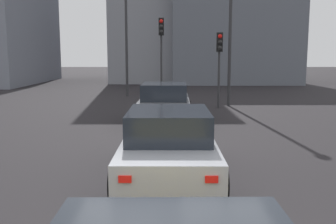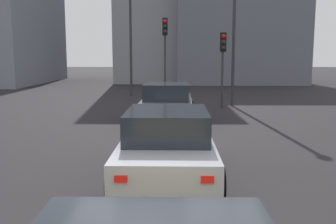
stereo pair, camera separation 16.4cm
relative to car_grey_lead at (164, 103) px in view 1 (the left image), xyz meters
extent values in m
cube|color=slate|center=(0.06, 0.00, -0.15)|extent=(4.62, 1.99, 0.64)
cube|color=#1E232B|center=(-0.17, 0.00, 0.47)|extent=(2.10, 1.70, 0.60)
cylinder|color=black|center=(1.45, -0.97, -0.41)|extent=(0.65, 0.24, 0.64)
cylinder|color=black|center=(1.50, 0.89, -0.41)|extent=(0.65, 0.24, 0.64)
cylinder|color=black|center=(-1.38, -0.89, -0.41)|extent=(0.65, 0.24, 0.64)
cylinder|color=black|center=(-1.33, 0.97, -0.41)|extent=(0.65, 0.24, 0.64)
cube|color=red|center=(-2.26, -0.61, -0.03)|extent=(0.04, 0.20, 0.11)
cube|color=red|center=(-2.22, 0.73, -0.03)|extent=(0.04, 0.20, 0.11)
cube|color=#A8AAB2|center=(-6.67, -0.13, -0.16)|extent=(4.40, 1.86, 0.62)
cube|color=#1E232B|center=(-6.89, -0.13, 0.44)|extent=(1.99, 1.62, 0.58)
cylinder|color=black|center=(-5.32, -1.05, -0.41)|extent=(0.64, 0.22, 0.64)
cylinder|color=black|center=(-5.31, 0.77, -0.41)|extent=(0.64, 0.22, 0.64)
cylinder|color=black|center=(-8.04, -1.03, -0.41)|extent=(0.64, 0.22, 0.64)
cylinder|color=black|center=(-8.03, 0.79, -0.41)|extent=(0.64, 0.22, 0.64)
cube|color=red|center=(-8.89, -0.77, -0.05)|extent=(0.03, 0.20, 0.11)
cube|color=red|center=(-8.88, 0.55, -0.05)|extent=(0.03, 0.20, 0.11)
cylinder|color=#2D2D30|center=(3.94, -2.59, 0.62)|extent=(0.11, 0.11, 2.70)
cube|color=black|center=(3.88, -2.59, 2.42)|extent=(0.20, 0.28, 0.90)
sphere|color=red|center=(3.77, -2.59, 2.69)|extent=(0.20, 0.20, 0.20)
sphere|color=black|center=(3.77, -2.59, 2.42)|extent=(0.20, 0.20, 0.20)
sphere|color=black|center=(3.77, -2.59, 2.15)|extent=(0.20, 0.20, 0.20)
cylinder|color=#2D2D30|center=(6.13, 0.21, 1.06)|extent=(0.11, 0.11, 3.57)
cube|color=black|center=(6.07, 0.20, 3.30)|extent=(0.21, 0.28, 0.90)
sphere|color=red|center=(5.96, 0.20, 3.57)|extent=(0.20, 0.20, 0.20)
sphere|color=black|center=(5.96, 0.20, 3.30)|extent=(0.20, 0.20, 0.20)
sphere|color=black|center=(5.96, 0.20, 3.03)|extent=(0.20, 0.20, 0.20)
cylinder|color=#2D2D30|center=(9.47, 2.40, 3.17)|extent=(0.16, 0.16, 7.79)
cylinder|color=#2D2D30|center=(4.75, -3.21, 3.50)|extent=(0.16, 0.16, 8.46)
cube|color=slate|center=(23.29, -6.17, 4.76)|extent=(11.38, 11.20, 10.98)
camera|label=1|loc=(-14.45, -0.09, 1.81)|focal=40.91mm
camera|label=2|loc=(-14.45, -0.25, 1.81)|focal=40.91mm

